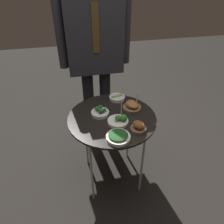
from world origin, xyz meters
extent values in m
plane|color=black|center=(0.00, 0.00, 0.00)|extent=(8.00, 8.00, 0.00)
cylinder|color=black|center=(0.00, 0.00, 0.71)|extent=(0.71, 0.71, 0.02)
cylinder|color=#B7B7BC|center=(0.21, -0.21, 0.35)|extent=(0.02, 0.02, 0.70)
cylinder|color=#B7B7BC|center=(-0.21, -0.21, 0.35)|extent=(0.02, 0.02, 0.70)
cylinder|color=#B7B7BC|center=(0.21, 0.21, 0.35)|extent=(0.02, 0.02, 0.70)
cylinder|color=#B7B7BC|center=(-0.21, 0.21, 0.35)|extent=(0.02, 0.02, 0.70)
cylinder|color=silver|center=(-0.01, -0.26, 0.73)|extent=(0.17, 0.17, 0.03)
ellipsoid|color=#194219|center=(-0.01, -0.26, 0.75)|extent=(0.14, 0.14, 0.02)
cylinder|color=silver|center=(-0.09, 0.05, 0.73)|extent=(0.14, 0.14, 0.03)
sphere|color=#236023|center=(-0.05, 0.04, 0.76)|extent=(0.03, 0.03, 0.03)
sphere|color=#236023|center=(-0.08, 0.09, 0.76)|extent=(0.03, 0.03, 0.03)
sphere|color=#236023|center=(-0.11, 0.07, 0.77)|extent=(0.04, 0.04, 0.04)
sphere|color=#236023|center=(-0.09, 0.05, 0.76)|extent=(0.03, 0.03, 0.03)
sphere|color=#236023|center=(-0.08, 0.03, 0.77)|extent=(0.04, 0.04, 0.04)
cylinder|color=brown|center=(0.16, -0.20, 0.73)|extent=(0.12, 0.12, 0.02)
ellipsoid|color=brown|center=(0.16, -0.20, 0.77)|extent=(0.11, 0.12, 0.05)
cylinder|color=silver|center=(0.03, -0.08, 0.73)|extent=(0.16, 0.16, 0.02)
sphere|color=#387F2D|center=(0.07, -0.09, 0.77)|extent=(0.05, 0.05, 0.05)
sphere|color=#387F2D|center=(0.03, -0.08, 0.77)|extent=(0.05, 0.05, 0.05)
sphere|color=#387F2D|center=(0.03, -0.09, 0.76)|extent=(0.04, 0.04, 0.04)
cylinder|color=silver|center=(0.06, -0.05, 0.80)|extent=(0.01, 0.01, 0.17)
cylinder|color=brown|center=(0.19, 0.08, 0.73)|extent=(0.15, 0.15, 0.02)
ellipsoid|color=#93602D|center=(0.19, 0.08, 0.76)|extent=(0.13, 0.15, 0.05)
cylinder|color=silver|center=(0.23, 0.09, 0.79)|extent=(0.01, 0.01, 0.14)
cylinder|color=silver|center=(0.10, 0.26, 0.73)|extent=(0.14, 0.14, 0.03)
ellipsoid|color=#7AA847|center=(0.10, 0.25, 0.75)|extent=(0.12, 0.04, 0.01)
ellipsoid|color=#7AA847|center=(0.10, 0.26, 0.75)|extent=(0.12, 0.04, 0.01)
ellipsoid|color=#7AA847|center=(0.10, 0.27, 0.75)|extent=(0.12, 0.04, 0.01)
cylinder|color=black|center=(-0.13, 0.56, 0.44)|extent=(0.11, 0.11, 0.88)
cylinder|color=black|center=(0.04, 0.56, 0.44)|extent=(0.11, 0.11, 0.88)
cube|color=#28282D|center=(-0.04, 0.56, 1.21)|extent=(0.50, 0.24, 0.66)
cube|color=#4C3819|center=(-0.04, 0.44, 1.29)|extent=(0.06, 0.01, 0.40)
cylinder|color=#28282D|center=(-0.33, 0.56, 1.24)|extent=(0.08, 0.08, 0.61)
cylinder|color=#28282D|center=(0.25, 0.56, 1.24)|extent=(0.08, 0.08, 0.61)
camera|label=1|loc=(-0.29, -1.37, 1.77)|focal=35.00mm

